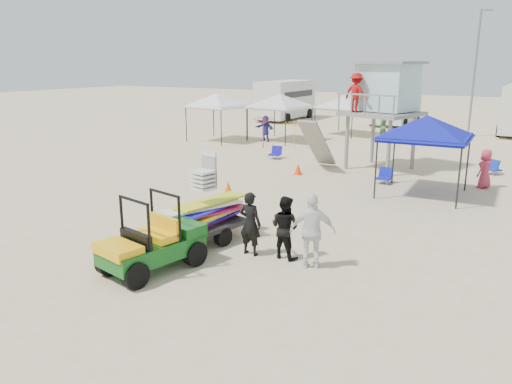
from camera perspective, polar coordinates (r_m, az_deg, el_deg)
The scene contains 22 objects.
ground at distance 12.10m, azimuth -9.24°, elevation -8.81°, with size 140.00×140.00×0.00m, color beige.
utility_cart at distance 11.90m, azimuth -12.04°, elevation -5.02°, with size 1.65×2.56×1.80m.
surf_trailer at distance 13.62m, azimuth -5.54°, elevation -2.04°, with size 1.72×2.58×2.17m.
man_left at distance 12.61m, azimuth -0.66°, elevation -3.63°, with size 0.60×0.39×1.65m, color black.
man_mid at distance 12.44m, azimuth 3.31°, elevation -4.03°, with size 0.78×0.61×1.60m, color black.
man_right at distance 11.86m, azimuth 6.47°, elevation -4.48°, with size 1.07×0.45×1.82m, color white.
lifeguard_tower at distance 23.47m, azimuth 14.23°, elevation 11.09°, with size 3.62×3.62×4.71m.
canopy_blue at distance 19.06m, azimuth 18.96°, elevation 7.87°, with size 3.03×3.03×3.34m.
canopy_white_a at distance 31.27m, azimuth 2.74°, elevation 10.87°, with size 3.48×3.48×3.29m.
canopy_white_b at distance 31.26m, azimuth -4.53°, elevation 10.94°, with size 3.06×3.06×3.34m.
canopy_white_c at distance 34.51m, azimuth 10.26°, elevation 10.54°, with size 3.70×3.70×3.01m.
umbrella_a at distance 28.59m, azimuth 0.83°, elevation 6.88°, with size 2.01×2.05×1.85m, color #D51644.
umbrella_b at distance 28.52m, azimuth 4.43°, elevation 6.59°, with size 1.77×1.80×1.62m, color #F9A716.
cone_near at distance 18.56m, azimuth -3.21°, elevation 0.49°, with size 0.34×0.34×0.50m, color #E66207.
cone_far at distance 21.89m, azimuth 4.83°, elevation 2.64°, with size 0.34×0.34×0.50m, color #FF3D08.
beach_chair_a at distance 25.51m, azimuth 2.26°, elevation 4.54°, with size 0.58×0.62×0.64m.
beach_chair_b at distance 20.90m, azimuth 14.48°, elevation 1.83°, with size 0.58×0.62×0.64m.
beach_chair_c at distance 24.26m, azimuth 25.52°, elevation 2.59°, with size 0.74×0.85×0.64m.
rv_far_left at distance 43.13m, azimuth 3.39°, elevation 10.64°, with size 2.64×6.80×3.25m.
rv_mid_left at distance 41.42m, azimuth 15.75°, elevation 9.97°, with size 2.65×6.50×3.25m.
light_pole_left at distance 35.81m, azimuth 23.68°, elevation 12.19°, with size 0.14×0.14×8.00m, color slate.
distant_beachgoers at distance 29.63m, azimuth 13.51°, elevation 6.53°, with size 18.99×14.57×1.68m.
Camera 1 is at (7.10, -8.57, 4.77)m, focal length 35.00 mm.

